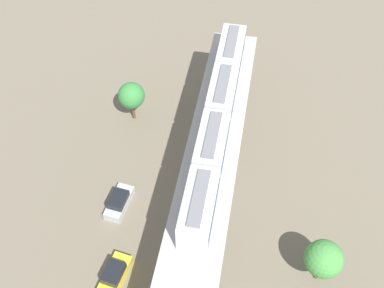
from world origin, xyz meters
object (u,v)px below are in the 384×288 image
at_px(parked_car_silver, 119,202).
at_px(tree_near_viaduct, 324,259).
at_px(parked_car_yellow, 115,275).
at_px(tree_mid_lot, 131,96).
at_px(train, 217,119).

xyz_separation_m(parked_car_silver, tree_near_viaduct, (-20.33, 4.30, 2.91)).
relative_size(parked_car_silver, tree_near_viaduct, 0.81).
bearing_deg(parked_car_silver, parked_car_yellow, 110.01).
bearing_deg(parked_car_silver, tree_mid_lot, -75.09).
distance_m(parked_car_silver, tree_near_viaduct, 20.99).
bearing_deg(tree_mid_lot, parked_car_yellow, 100.18).
distance_m(parked_car_silver, parked_car_yellow, 8.06).
bearing_deg(train, parked_car_yellow, 63.04).
bearing_deg(tree_near_viaduct, tree_mid_lot, -37.50).
bearing_deg(train, tree_near_viaduct, 136.76).
bearing_deg(tree_near_viaduct, parked_car_yellow, 10.85).
xyz_separation_m(train, tree_near_viaduct, (-11.28, 10.61, -4.80)).
bearing_deg(tree_mid_lot, tree_near_viaduct, 142.50).
bearing_deg(parked_car_silver, train, -138.46).
bearing_deg(parked_car_yellow, parked_car_silver, -68.05).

